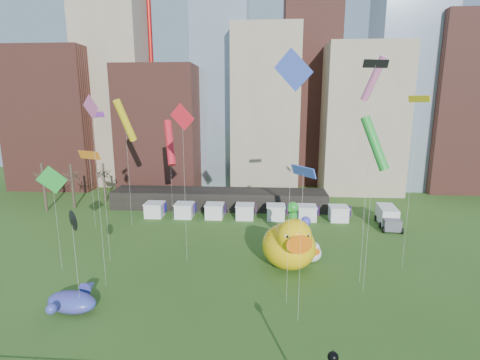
# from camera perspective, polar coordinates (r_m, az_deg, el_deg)

# --- Properties ---
(skyline) EXTENTS (101.00, 23.00, 68.00)m
(skyline) POSITION_cam_1_polar(r_m,az_deg,el_deg) (81.41, 2.76, 14.13)
(skyline) COLOR brown
(skyline) RESTS_ON ground
(pavilion) EXTENTS (38.00, 6.00, 3.20)m
(pavilion) POSITION_cam_1_polar(r_m,az_deg,el_deg) (65.03, -3.32, -3.01)
(pavilion) COLOR black
(pavilion) RESTS_ON ground
(vendor_tents) EXTENTS (33.24, 2.80, 2.40)m
(vendor_tents) POSITION_cam_1_polar(r_m,az_deg,el_deg) (58.98, 0.81, -5.08)
(vendor_tents) COLOR white
(vendor_tents) RESTS_ON ground
(bare_trees) EXTENTS (8.44, 6.44, 8.50)m
(bare_trees) POSITION_cam_1_polar(r_m,az_deg,el_deg) (71.30, -24.86, -0.79)
(bare_trees) COLOR #382B21
(bare_trees) RESTS_ON ground
(big_duck) EXTENTS (7.22, 8.85, 6.43)m
(big_duck) POSITION_cam_1_polar(r_m,az_deg,el_deg) (41.66, 7.90, -9.97)
(big_duck) COLOR yellow
(big_duck) RESTS_ON ground
(small_duck) EXTENTS (3.12, 3.84, 2.79)m
(small_duck) POSITION_cam_1_polar(r_m,az_deg,el_deg) (44.33, 11.10, -11.02)
(small_duck) COLOR white
(small_duck) RESTS_ON ground
(seahorse_green) EXTENTS (1.94, 2.16, 6.09)m
(seahorse_green) POSITION_cam_1_polar(r_m,az_deg,el_deg) (47.34, 8.39, -5.55)
(seahorse_green) COLOR silver
(seahorse_green) RESTS_ON ground
(seahorse_purple) EXTENTS (1.29, 1.60, 4.78)m
(seahorse_purple) POSITION_cam_1_polar(r_m,az_deg,el_deg) (46.00, 10.30, -7.51)
(seahorse_purple) COLOR silver
(seahorse_purple) RESTS_ON ground
(whale_inflatable) EXTENTS (5.14, 6.15, 2.10)m
(whale_inflatable) POSITION_cam_1_polar(r_m,az_deg,el_deg) (37.65, -24.88, -16.90)
(whale_inflatable) COLOR #51328A
(whale_inflatable) RESTS_ON ground
(box_truck) EXTENTS (3.21, 6.96, 2.87)m
(box_truck) POSITION_cam_1_polar(r_m,az_deg,el_deg) (59.91, 22.32, -5.37)
(box_truck) COLOR white
(box_truck) RESTS_ON ground
(kite_0) EXTENTS (2.89, 0.82, 18.51)m
(kite_0) POSITION_cam_1_polar(r_m,az_deg,el_deg) (40.64, -9.09, 9.44)
(kite_0) COLOR silver
(kite_0) RESTS_ON ground
(kite_1) EXTENTS (0.34, 2.29, 19.29)m
(kite_1) POSITION_cam_1_polar(r_m,az_deg,el_deg) (37.06, -22.41, 9.83)
(kite_1) COLOR silver
(kite_1) RESTS_ON ground
(kite_2) EXTENTS (2.46, 0.84, 22.44)m
(kite_2) POSITION_cam_1_polar(r_m,az_deg,el_deg) (37.11, 20.65, 16.41)
(kite_2) COLOR silver
(kite_2) RESTS_ON ground
(kite_3) EXTENTS (2.85, 2.51, 17.40)m
(kite_3) POSITION_cam_1_polar(r_m,az_deg,el_deg) (35.26, 20.51, 5.42)
(kite_3) COLOR silver
(kite_3) RESTS_ON ground
(kite_4) EXTENTS (2.60, 3.72, 19.09)m
(kite_4) POSITION_cam_1_polar(r_m,az_deg,el_deg) (55.25, -17.69, 8.91)
(kite_4) COLOR silver
(kite_4) RESTS_ON ground
(kite_5) EXTENTS (1.83, 2.44, 13.62)m
(kite_5) POSITION_cam_1_polar(r_m,az_deg,el_deg) (28.99, 9.98, 1.20)
(kite_5) COLOR silver
(kite_5) RESTS_ON ground
(kite_6) EXTENTS (3.91, 2.08, 11.74)m
(kite_6) POSITION_cam_1_polar(r_m,az_deg,el_deg) (56.65, -22.72, 3.63)
(kite_6) COLOR silver
(kite_6) RESTS_ON ground
(kite_7) EXTENTS (0.68, 1.96, 17.57)m
(kite_7) POSITION_cam_1_polar(r_m,az_deg,el_deg) (43.19, -21.46, 9.27)
(kite_7) COLOR silver
(kite_7) RESTS_ON ground
(kite_8) EXTENTS (2.63, 4.15, 16.03)m
(kite_8) POSITION_cam_1_polar(r_m,az_deg,el_deg) (55.75, -11.04, 5.79)
(kite_8) COLOR silver
(kite_8) RESTS_ON ground
(kite_9) EXTENTS (3.09, 3.39, 24.76)m
(kite_9) POSITION_cam_1_polar(r_m,az_deg,el_deg) (54.25, 20.35, 14.75)
(kite_9) COLOR silver
(kite_9) RESTS_ON ground
(kite_10) EXTENTS (1.32, 1.38, 9.67)m
(kite_10) POSITION_cam_1_polar(r_m,az_deg,el_deg) (33.60, -25.05, -5.87)
(kite_10) COLOR silver
(kite_10) RESTS_ON ground
(kite_11) EXTENTS (2.14, 2.34, 12.05)m
(kite_11) POSITION_cam_1_polar(r_m,az_deg,el_deg) (43.34, -27.54, -0.11)
(kite_11) COLOR silver
(kite_11) RESTS_ON ground
(kite_12) EXTENTS (1.68, 1.97, 19.27)m
(kite_12) POSITION_cam_1_polar(r_m,az_deg,el_deg) (42.37, 26.42, 11.09)
(kite_12) COLOR silver
(kite_12) RESTS_ON ground
(kite_13) EXTENTS (3.12, 1.71, 22.94)m
(kite_13) POSITION_cam_1_polar(r_m,az_deg,el_deg) (31.28, 8.40, 16.30)
(kite_13) COLOR silver
(kite_13) RESTS_ON ground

